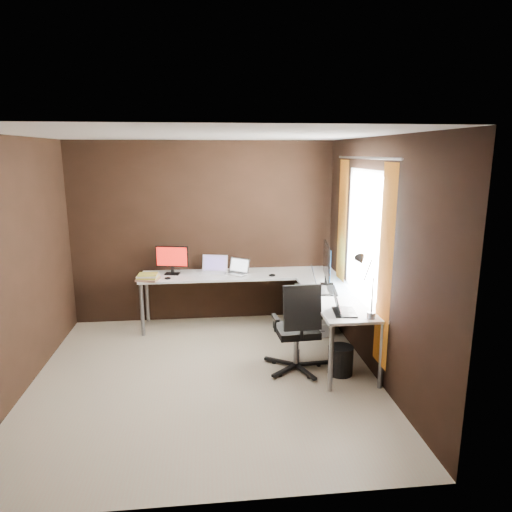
{
  "coord_description": "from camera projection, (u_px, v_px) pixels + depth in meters",
  "views": [
    {
      "loc": [
        0.05,
        -4.48,
        2.34
      ],
      "look_at": [
        0.64,
        0.95,
        1.1
      ],
      "focal_mm": 32.0,
      "sensor_mm": 36.0,
      "label": 1
    }
  ],
  "objects": [
    {
      "name": "monitor_right",
      "position": [
        327.0,
        263.0,
        5.54
      ],
      "size": [
        0.19,
        0.64,
        0.53
      ],
      "rotation": [
        0.0,
        0.0,
        1.41
      ],
      "color": "black",
      "rests_on": "desk"
    },
    {
      "name": "laptop_black_small",
      "position": [
        342.0,
        308.0,
        4.67
      ],
      "size": [
        0.26,
        0.34,
        0.21
      ],
      "rotation": [
        0.0,
        0.0,
        1.45
      ],
      "color": "black",
      "rests_on": "desk"
    },
    {
      "name": "room",
      "position": [
        236.0,
        258.0,
        4.67
      ],
      "size": [
        3.6,
        3.6,
        2.5
      ],
      "color": "tan",
      "rests_on": "ground"
    },
    {
      "name": "laptop_black_big",
      "position": [
        321.0,
        286.0,
        5.41
      ],
      "size": [
        0.36,
        0.46,
        0.27
      ],
      "rotation": [
        0.0,
        0.0,
        1.4
      ],
      "color": "black",
      "rests_on": "desk"
    },
    {
      "name": "wastebasket",
      "position": [
        340.0,
        360.0,
        4.9
      ],
      "size": [
        0.33,
        0.33,
        0.31
      ],
      "primitive_type": "cylinder",
      "rotation": [
        0.0,
        0.0,
        -0.24
      ],
      "color": "black",
      "rests_on": "ground"
    },
    {
      "name": "laptop_white",
      "position": [
        214.0,
        269.0,
        6.23
      ],
      "size": [
        0.4,
        0.32,
        0.23
      ],
      "rotation": [
        0.0,
        0.0,
        -0.23
      ],
      "color": "white",
      "rests_on": "desk"
    },
    {
      "name": "book_stack",
      "position": [
        148.0,
        277.0,
        5.87
      ],
      "size": [
        0.31,
        0.28,
        0.09
      ],
      "rotation": [
        0.0,
        0.0,
        -0.14
      ],
      "color": "#A17256",
      "rests_on": "desk"
    },
    {
      "name": "laptop_silver",
      "position": [
        238.0,
        270.0,
        6.17
      ],
      "size": [
        0.37,
        0.35,
        0.2
      ],
      "rotation": [
        0.0,
        0.0,
        -0.64
      ],
      "color": "silver",
      "rests_on": "desk"
    },
    {
      "name": "desk_lamp",
      "position": [
        364.0,
        278.0,
        4.49
      ],
      "size": [
        0.2,
        0.23,
        0.64
      ],
      "rotation": [
        0.0,
        0.0,
        0.07
      ],
      "color": "slate",
      "rests_on": "desk"
    },
    {
      "name": "mouse_corner",
      "position": [
        272.0,
        275.0,
        6.04
      ],
      "size": [
        0.1,
        0.07,
        0.04
      ],
      "primitive_type": "ellipsoid",
      "rotation": [
        0.0,
        0.0,
        -0.11
      ],
      "color": "black",
      "rests_on": "desk"
    },
    {
      "name": "monitor_left",
      "position": [
        172.0,
        258.0,
        6.12
      ],
      "size": [
        0.44,
        0.16,
        0.39
      ],
      "rotation": [
        0.0,
        0.0,
        -0.21
      ],
      "color": "black",
      "rests_on": "desk"
    },
    {
      "name": "mouse_left",
      "position": [
        168.0,
        278.0,
        5.9
      ],
      "size": [
        0.1,
        0.08,
        0.03
      ],
      "primitive_type": "ellipsoid",
      "rotation": [
        0.0,
        0.0,
        -0.25
      ],
      "color": "black",
      "rests_on": "desk"
    },
    {
      "name": "drawer_pedestal",
      "position": [
        313.0,
        310.0,
        6.05
      ],
      "size": [
        0.42,
        0.5,
        0.6
      ],
      "primitive_type": "cube",
      "color": "white",
      "rests_on": "ground"
    },
    {
      "name": "desk",
      "position": [
        271.0,
        286.0,
        5.8
      ],
      "size": [
        2.65,
        2.25,
        0.73
      ],
      "color": "white",
      "rests_on": "ground"
    },
    {
      "name": "office_chair",
      "position": [
        297.0,
        344.0,
        4.96
      ],
      "size": [
        0.57,
        0.57,
        1.01
      ],
      "rotation": [
        0.0,
        0.0,
        0.06
      ],
      "color": "black",
      "rests_on": "ground"
    }
  ]
}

